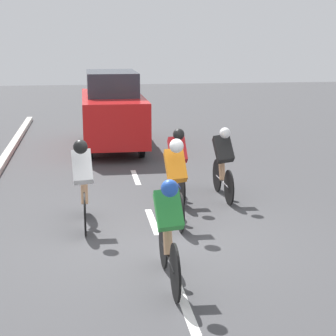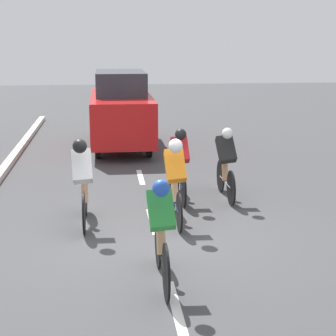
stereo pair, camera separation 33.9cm
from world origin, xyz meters
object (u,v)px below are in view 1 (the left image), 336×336
at_px(cyclist_red, 177,162).
at_px(cyclist_green, 169,229).
at_px(cyclist_white, 83,180).
at_px(support_car, 113,110).
at_px(cyclist_black, 223,161).
at_px(cyclist_orange, 176,178).

relative_size(cyclist_red, cyclist_green, 0.98).
distance_m(cyclist_white, support_car, 7.01).
bearing_deg(cyclist_white, cyclist_black, -154.30).
bearing_deg(cyclist_black, support_car, -71.75).
xyz_separation_m(cyclist_red, cyclist_orange, (0.27, 1.42, 0.05)).
bearing_deg(cyclist_green, cyclist_red, -101.12).
xyz_separation_m(cyclist_white, cyclist_orange, (-1.55, 0.06, 0.00)).
xyz_separation_m(cyclist_black, support_car, (1.86, -5.64, 0.33)).
distance_m(cyclist_green, cyclist_black, 4.13).
bearing_deg(cyclist_orange, cyclist_black, -130.54).
relative_size(cyclist_red, cyclist_black, 1.04).
bearing_deg(support_car, cyclist_red, 99.70).
bearing_deg(cyclist_orange, cyclist_white, -2.28).
distance_m(cyclist_white, cyclist_red, 2.27).
bearing_deg(cyclist_black, cyclist_red, -2.85).
distance_m(cyclist_red, support_car, 5.69).
relative_size(cyclist_orange, support_car, 0.37).
bearing_deg(support_car, cyclist_orange, 95.59).
height_order(cyclist_red, cyclist_black, cyclist_black).
bearing_deg(cyclist_red, support_car, -80.30).
height_order(cyclist_red, support_car, support_car).
bearing_deg(cyclist_red, cyclist_green, 78.88).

